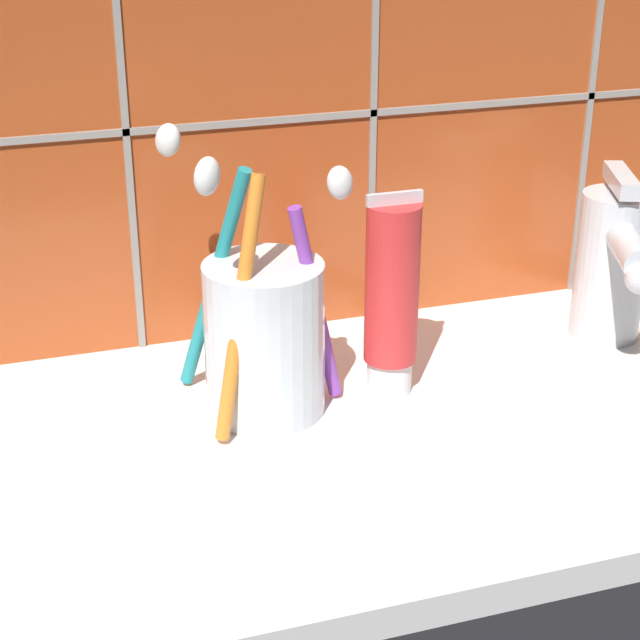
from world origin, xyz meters
The scene contains 5 objects.
sink_counter centered at (0.00, 0.00, 1.00)cm, with size 71.51×33.45×2.00cm, color white.
tile_wall_backsplash centered at (0.01, 16.97, 23.92)cm, with size 81.51×1.72×47.82cm.
toothbrush_cup centered at (-9.85, 4.34, 7.52)cm, with size 12.08×11.32×18.65cm.
toothpaste_tube centered at (-1.11, 4.31, 8.96)cm, with size 3.75×3.57×14.06cm.
sink_faucet centered at (17.27, 6.93, 8.18)cm, with size 6.39×11.60×12.71cm.
Camera 1 is at (-25.26, -55.55, 36.71)cm, focal length 60.00 mm.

